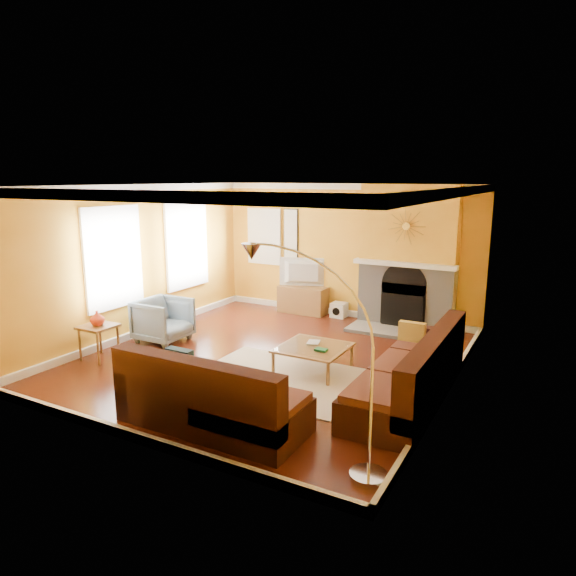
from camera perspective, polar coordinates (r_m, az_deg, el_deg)
The scene contains 27 objects.
floor at distance 8.23m, azimuth -1.87°, elevation -7.90°, with size 5.50×6.00×0.02m, color #5C2313.
ceiling at distance 7.73m, azimuth -2.01°, elevation 11.40°, with size 5.50×6.00×0.02m, color white.
wall_back at distance 10.54m, azimuth 6.42°, elevation 4.12°, with size 5.50×0.02×2.70m, color gold.
wall_front at distance 5.56m, azimuth -17.92°, elevation -3.71°, with size 5.50×0.02×2.70m, color gold.
wall_left at distance 9.55m, azimuth -16.37°, elevation 2.87°, with size 0.02×6.00×2.70m, color gold.
wall_right at distance 6.92m, azimuth 18.17°, elevation -0.67°, with size 0.02×6.00×2.70m, color gold.
baseboard at distance 8.21m, azimuth -1.87°, elevation -7.44°, with size 5.50×6.00×0.12m, color white, non-canonical shape.
crown_molding at distance 7.73m, azimuth -2.01°, elevation 10.88°, with size 5.50×6.00×0.12m, color white, non-canonical shape.
window_left_near at distance 10.46m, azimuth -11.25°, elevation 4.72°, with size 0.06×1.22×1.72m, color white.
window_left_far at distance 9.09m, azimuth -18.90°, elevation 3.21°, with size 0.06×1.22×1.72m, color white.
window_back at distance 11.32m, azimuth -2.63°, elevation 5.75°, with size 0.82×0.06×1.22m, color white.
wall_art at distance 11.00m, azimuth 0.30°, elevation 5.84°, with size 0.34×0.04×1.14m, color white.
fireplace at distance 9.91m, azimuth 13.20°, elevation 3.36°, with size 1.80×0.40×2.70m, color gray, non-canonical shape.
mantel at distance 9.70m, azimuth 12.79°, elevation 2.59°, with size 1.92×0.22×0.08m, color white.
hearth at distance 9.68m, azimuth 11.94°, elevation -4.80°, with size 1.80×0.70×0.06m, color gray.
sunburst at distance 9.62m, azimuth 13.00°, elevation 6.72°, with size 0.70×0.04×0.70m, color olive, non-canonical shape.
rug at distance 7.46m, azimuth -0.95°, elevation -9.93°, with size 2.40×1.80×0.02m, color beige.
sectional_sofa at distance 6.87m, azimuth 2.40°, elevation -7.98°, with size 3.30×3.66×0.90m, color #361811, non-canonical shape.
coffee_table at distance 7.68m, azimuth 2.82°, elevation -7.81°, with size 0.97×0.97×0.38m, color white, non-canonical shape.
media_console at distance 10.88m, azimuth 1.70°, elevation -1.29°, with size 1.03×0.46×0.56m, color olive.
tv at distance 10.76m, azimuth 1.72°, elevation 1.72°, with size 1.04×0.14×0.60m, color black.
subwoofer at distance 10.61m, azimuth 5.69°, elevation -2.44°, with size 0.30×0.30×0.30m, color white.
armchair at distance 9.23m, azimuth -13.69°, elevation -3.47°, with size 0.81×0.83×0.76m, color gray.
side_table at distance 8.64m, azimuth -20.24°, elevation -5.68°, with size 0.50×0.50×0.55m, color olive, non-canonical shape.
vase at distance 8.53m, azimuth -20.44°, elevation -3.15°, with size 0.23×0.23×0.23m, color #EB4224.
book at distance 7.76m, azimuth 2.18°, elevation -6.02°, with size 0.18×0.24×0.02m, color white.
arc_lamp at distance 5.00m, azimuth 2.88°, elevation -8.06°, with size 1.38×0.36×2.18m, color silver, non-canonical shape.
Camera 1 is at (3.93, -6.66, 2.82)m, focal length 32.00 mm.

